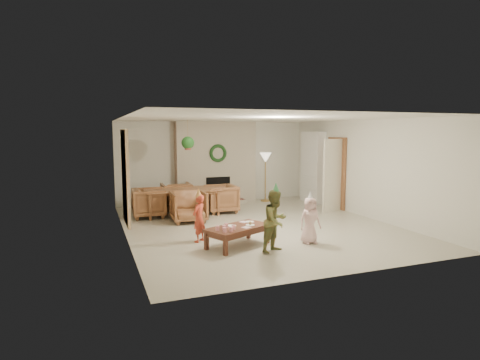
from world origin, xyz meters
name	(u,v)px	position (x,y,z in m)	size (l,w,h in m)	color
floor	(258,226)	(0.00, 0.00, 0.00)	(7.00, 7.00, 0.00)	#B7B29E
ceiling	(258,118)	(0.00, 0.00, 2.50)	(7.00, 7.00, 0.00)	white
wall_back	(214,162)	(0.00, 3.50, 1.25)	(7.00, 7.00, 0.00)	silver
wall_front	(350,195)	(0.00, -3.50, 1.25)	(7.00, 7.00, 0.00)	silver
wall_left	(124,178)	(-3.00, 0.00, 1.25)	(7.00, 7.00, 0.00)	silver
wall_right	(365,169)	(3.00, 0.00, 1.25)	(7.00, 7.00, 0.00)	silver
fireplace_mass	(216,163)	(0.00, 3.30, 1.25)	(2.50, 0.40, 2.50)	#5B2918
fireplace_hearth	(220,202)	(0.00, 2.95, 0.06)	(1.60, 0.30, 0.12)	maroon
fireplace_firebox	(218,189)	(0.00, 3.12, 0.45)	(0.75, 0.12, 0.75)	black
fireplace_wreath	(218,153)	(0.00, 3.07, 1.55)	(0.54, 0.54, 0.10)	#163D19
floor_lamp_base	(265,201)	(1.54, 3.00, 0.02)	(0.29, 0.29, 0.03)	gold
floor_lamp_post	(265,179)	(1.54, 3.00, 0.72)	(0.03, 0.03, 1.39)	gold
floor_lamp_shade	(266,158)	(1.54, 3.00, 1.39)	(0.37, 0.37, 0.31)	beige
bookshelf_carcass	(313,167)	(2.84, 2.30, 1.10)	(0.30, 1.00, 2.20)	white
bookshelf_shelf_a	(312,188)	(2.82, 2.30, 0.45)	(0.30, 0.92, 0.03)	white
bookshelf_shelf_b	(312,175)	(2.82, 2.30, 0.85)	(0.30, 0.92, 0.03)	white
bookshelf_shelf_c	(312,162)	(2.82, 2.30, 1.25)	(0.30, 0.92, 0.03)	white
bookshelf_shelf_d	(313,150)	(2.82, 2.30, 1.65)	(0.30, 0.92, 0.03)	white
books_row_lower	(314,184)	(2.80, 2.15, 0.59)	(0.20, 0.40, 0.24)	#AD2420
books_row_mid	(311,171)	(2.80, 2.35, 0.99)	(0.20, 0.44, 0.24)	navy
books_row_upper	(314,158)	(2.80, 2.20, 1.38)	(0.20, 0.36, 0.22)	gold
door_frame	(336,173)	(2.96, 1.20, 1.02)	(0.05, 0.86, 2.04)	brown
door_leaf	(333,176)	(2.58, 0.82, 1.00)	(0.05, 0.80, 2.00)	beige
curtain_panel	(125,177)	(-2.96, 0.20, 1.25)	(0.06, 1.20, 2.00)	beige
dining_table	(182,202)	(-1.40, 1.82, 0.34)	(1.95, 1.09, 0.69)	brown
dining_chair_near	(189,207)	(-1.43, 0.97, 0.38)	(0.81, 0.83, 0.76)	brown
dining_chair_far	(177,196)	(-1.37, 2.68, 0.38)	(0.81, 0.83, 0.76)	brown
dining_chair_left	(149,203)	(-2.26, 1.85, 0.38)	(0.81, 0.83, 0.76)	brown
dining_chair_right	(221,199)	(-0.33, 1.79, 0.38)	(0.81, 0.83, 0.76)	brown
hanging_plant_cord	(188,134)	(-1.30, 1.50, 2.15)	(0.01, 0.01, 0.70)	tan
hanging_plant_pot	(188,147)	(-1.30, 1.50, 1.80)	(0.16, 0.16, 0.12)	brown
hanging_plant_foliage	(188,143)	(-1.30, 1.50, 1.92)	(0.32, 0.32, 0.32)	#1A4E1B
coffee_table_top	(238,228)	(-1.04, -1.44, 0.36)	(1.27, 0.63, 0.06)	#582D1D
coffee_table_apron	(238,231)	(-1.04, -1.44, 0.29)	(1.17, 0.54, 0.08)	#582D1D
coffee_leg_fl	(226,247)	(-1.45, -1.92, 0.17)	(0.07, 0.07, 0.33)	#582D1D
coffee_leg_fr	(267,235)	(-0.41, -1.43, 0.17)	(0.07, 0.07, 0.33)	#582D1D
coffee_leg_bl	(206,241)	(-1.67, -1.45, 0.17)	(0.07, 0.07, 0.33)	#582D1D
coffee_leg_br	(249,230)	(-0.63, -0.96, 0.17)	(0.07, 0.07, 0.33)	#582D1D
cup_a	(225,230)	(-1.42, -1.78, 0.43)	(0.07, 0.07, 0.09)	white
cup_b	(217,228)	(-1.50, -1.60, 0.43)	(0.07, 0.07, 0.09)	white
cup_c	(231,229)	(-1.29, -1.77, 0.43)	(0.07, 0.07, 0.09)	white
cup_d	(224,227)	(-1.38, -1.59, 0.43)	(0.07, 0.07, 0.09)	white
cup_e	(234,227)	(-1.20, -1.64, 0.43)	(0.07, 0.07, 0.09)	white
cup_f	(226,226)	(-1.28, -1.47, 0.43)	(0.07, 0.07, 0.09)	white
plate_a	(232,226)	(-1.13, -1.35, 0.39)	(0.18, 0.18, 0.01)	white
plate_b	(250,225)	(-0.78, -1.42, 0.39)	(0.18, 0.18, 0.01)	white
plate_c	(250,222)	(-0.68, -1.16, 0.39)	(0.18, 0.18, 0.01)	white
food_scoop	(250,223)	(-0.78, -1.42, 0.43)	(0.07, 0.07, 0.07)	tan
napkin_left	(246,227)	(-0.92, -1.58, 0.39)	(0.15, 0.15, 0.01)	#DCA2B9
napkin_right	(244,222)	(-0.80, -1.13, 0.39)	(0.15, 0.15, 0.01)	#DCA2B9
child_red	(199,218)	(-1.66, -0.86, 0.48)	(0.35, 0.23, 0.96)	#BC3D28
party_hat_red	(199,193)	(-1.66, -0.86, 1.00)	(0.13, 0.13, 0.18)	gold
child_plaid	(276,221)	(-0.51, -2.00, 0.58)	(0.56, 0.44, 1.15)	#915D27
party_hat_plaid	(276,187)	(-0.51, -2.00, 1.20)	(0.14, 0.14, 0.19)	#45A35D
child_pink	(310,220)	(0.37, -1.74, 0.46)	(0.45, 0.29, 0.92)	beige
party_hat_pink	(310,195)	(0.37, -1.74, 0.96)	(0.12, 0.12, 0.17)	silver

